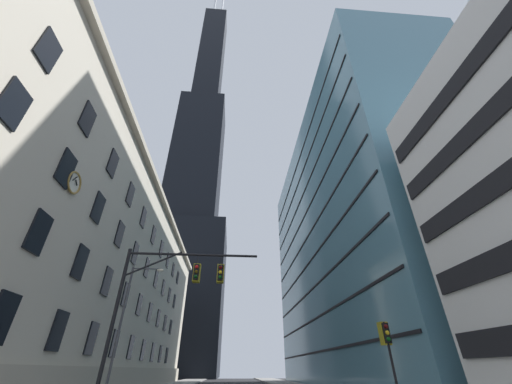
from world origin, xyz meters
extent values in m
cube|color=beige|center=(-19.53, 24.95, 11.43)|extent=(17.06, 61.91, 22.86)
cube|color=#B2A893|center=(-10.75, 24.95, 22.16)|extent=(0.70, 61.91, 0.60)
cube|color=#B2A893|center=(-10.85, 24.95, 1.10)|extent=(0.50, 61.91, 2.20)
cube|color=black|center=(-10.95, 3.00, 4.00)|extent=(0.14, 1.40, 2.20)
cube|color=black|center=(-10.95, 8.00, 4.00)|extent=(0.14, 1.40, 2.20)
cube|color=black|center=(-10.95, 13.00, 4.00)|extent=(0.14, 1.40, 2.20)
cube|color=black|center=(-10.95, 18.00, 4.00)|extent=(0.14, 1.40, 2.20)
cube|color=black|center=(-10.95, 23.00, 4.00)|extent=(0.14, 1.40, 2.20)
cube|color=black|center=(-10.95, 28.00, 4.00)|extent=(0.14, 1.40, 2.20)
cube|color=black|center=(-10.95, 33.00, 4.00)|extent=(0.14, 1.40, 2.20)
cube|color=black|center=(-10.95, 38.00, 4.00)|extent=(0.14, 1.40, 2.20)
cube|color=black|center=(-10.95, 43.00, 4.00)|extent=(0.14, 1.40, 2.20)
cube|color=black|center=(-10.95, 3.00, 8.20)|extent=(0.14, 1.40, 2.20)
cube|color=black|center=(-10.95, 8.00, 8.20)|extent=(0.14, 1.40, 2.20)
cube|color=black|center=(-10.95, 13.00, 8.20)|extent=(0.14, 1.40, 2.20)
cube|color=black|center=(-10.95, 18.00, 8.20)|extent=(0.14, 1.40, 2.20)
cube|color=black|center=(-10.95, 23.00, 8.20)|extent=(0.14, 1.40, 2.20)
cube|color=black|center=(-10.95, 28.00, 8.20)|extent=(0.14, 1.40, 2.20)
cube|color=black|center=(-10.95, 33.00, 8.20)|extent=(0.14, 1.40, 2.20)
cube|color=black|center=(-10.95, 38.00, 8.20)|extent=(0.14, 1.40, 2.20)
cube|color=black|center=(-10.95, 43.00, 8.20)|extent=(0.14, 1.40, 2.20)
cube|color=black|center=(-10.95, -2.00, 12.40)|extent=(0.14, 1.40, 2.20)
cube|color=black|center=(-10.95, 3.00, 12.40)|extent=(0.14, 1.40, 2.20)
cube|color=black|center=(-10.95, 8.00, 12.40)|extent=(0.14, 1.40, 2.20)
cube|color=black|center=(-10.95, 13.00, 12.40)|extent=(0.14, 1.40, 2.20)
cube|color=black|center=(-10.95, 18.00, 12.40)|extent=(0.14, 1.40, 2.20)
cube|color=black|center=(-10.95, 23.00, 12.40)|extent=(0.14, 1.40, 2.20)
cube|color=black|center=(-10.95, 28.00, 12.40)|extent=(0.14, 1.40, 2.20)
cube|color=black|center=(-10.95, 33.00, 12.40)|extent=(0.14, 1.40, 2.20)
cube|color=black|center=(-10.95, 38.00, 12.40)|extent=(0.14, 1.40, 2.20)
cube|color=black|center=(-10.95, 43.00, 12.40)|extent=(0.14, 1.40, 2.20)
cube|color=black|center=(-10.95, -2.00, 16.60)|extent=(0.14, 1.40, 2.20)
cube|color=black|center=(-10.95, 3.00, 16.60)|extent=(0.14, 1.40, 2.20)
cube|color=black|center=(-10.95, 8.00, 16.60)|extent=(0.14, 1.40, 2.20)
cube|color=black|center=(-10.95, 13.00, 16.60)|extent=(0.14, 1.40, 2.20)
cube|color=black|center=(-10.95, 18.00, 16.60)|extent=(0.14, 1.40, 2.20)
cube|color=black|center=(-10.95, 23.00, 16.60)|extent=(0.14, 1.40, 2.20)
cube|color=black|center=(-10.95, 28.00, 16.60)|extent=(0.14, 1.40, 2.20)
cube|color=black|center=(-10.95, 33.00, 16.60)|extent=(0.14, 1.40, 2.20)
cube|color=black|center=(-10.95, 38.00, 16.60)|extent=(0.14, 1.40, 2.20)
cube|color=black|center=(-10.95, 43.00, 16.60)|extent=(0.14, 1.40, 2.20)
torus|color=olive|center=(-10.88, 4.15, 12.12)|extent=(0.14, 1.51, 1.51)
cylinder|color=silver|center=(-10.92, 4.15, 12.12)|extent=(0.05, 1.30, 1.30)
cube|color=black|center=(-10.85, 4.29, 12.22)|extent=(0.03, 0.36, 0.29)
cube|color=black|center=(-10.85, 4.00, 12.35)|extent=(0.03, 0.36, 0.52)
cube|color=black|center=(-17.58, 85.38, 21.99)|extent=(27.66, 27.66, 43.98)
cube|color=black|center=(-17.58, 85.38, 75.96)|extent=(19.36, 19.36, 63.97)
cube|color=black|center=(-17.58, 85.38, 147.92)|extent=(12.45, 12.45, 79.96)
cylinder|color=silver|center=(-20.07, 85.38, 202.10)|extent=(1.20, 1.20, 28.38)
cylinder|color=silver|center=(-15.10, 85.38, 202.10)|extent=(1.20, 1.20, 28.38)
cube|color=black|center=(10.95, -2.05, 9.00)|extent=(0.16, 11.11, 1.10)
cube|color=black|center=(10.95, -2.05, 12.00)|extent=(0.16, 11.11, 1.10)
cube|color=black|center=(10.95, -2.05, 15.00)|extent=(0.16, 11.11, 1.10)
cube|color=teal|center=(18.67, 31.87, 20.57)|extent=(15.34, 51.81, 41.14)
cube|color=black|center=(10.96, 31.87, 4.00)|extent=(0.12, 50.81, 0.24)
cube|color=black|center=(10.96, 31.87, 8.00)|extent=(0.12, 50.81, 0.24)
cube|color=black|center=(10.96, 31.87, 12.00)|extent=(0.12, 50.81, 0.24)
cube|color=black|center=(10.96, 31.87, 16.00)|extent=(0.12, 50.81, 0.24)
cube|color=black|center=(10.96, 31.87, 20.00)|extent=(0.12, 50.81, 0.24)
cube|color=black|center=(10.96, 31.87, 24.00)|extent=(0.12, 50.81, 0.24)
cube|color=black|center=(10.96, 31.87, 28.00)|extent=(0.12, 50.81, 0.24)
cube|color=black|center=(10.96, 31.87, 32.00)|extent=(0.12, 50.81, 0.24)
cube|color=black|center=(10.96, 31.87, 36.00)|extent=(0.12, 50.81, 0.24)
cylinder|color=black|center=(-6.70, 4.85, 4.11)|extent=(0.20, 0.20, 7.93)
cylinder|color=black|center=(-2.93, 4.85, 7.83)|extent=(7.54, 0.14, 0.14)
cylinder|color=black|center=(-5.19, 4.85, 7.23)|extent=(3.10, 0.10, 1.57)
cylinder|color=black|center=(-2.68, 4.85, 7.53)|extent=(0.04, 0.04, 0.60)
cube|color=black|center=(-2.68, 4.85, 6.78)|extent=(0.30, 0.30, 0.90)
cube|color=olive|center=(-2.68, 5.02, 6.78)|extent=(0.40, 0.40, 1.04)
sphere|color=red|center=(-2.68, 4.69, 7.06)|extent=(0.20, 0.20, 0.20)
sphere|color=#4B3A08|center=(-2.68, 4.69, 6.78)|extent=(0.20, 0.20, 0.20)
sphere|color=#083D10|center=(-2.68, 4.69, 6.50)|extent=(0.20, 0.20, 0.20)
cylinder|color=black|center=(-1.29, 4.85, 7.53)|extent=(0.04, 0.04, 0.60)
cube|color=black|center=(-1.29, 4.85, 6.78)|extent=(0.30, 0.30, 0.90)
cube|color=olive|center=(-1.29, 5.02, 6.78)|extent=(0.40, 0.40, 1.04)
sphere|color=#450808|center=(-1.29, 4.69, 7.06)|extent=(0.20, 0.20, 0.20)
sphere|color=yellow|center=(-1.29, 4.69, 6.78)|extent=(0.20, 0.20, 0.20)
sphere|color=#083D10|center=(-1.29, 4.69, 6.50)|extent=(0.20, 0.20, 0.20)
cylinder|color=black|center=(7.09, 3.25, 2.09)|extent=(0.12, 0.12, 3.88)
cube|color=black|center=(7.09, 3.25, 3.53)|extent=(0.30, 0.30, 0.90)
cube|color=olive|center=(7.09, 3.42, 3.53)|extent=(0.40, 0.40, 1.04)
sphere|color=#450808|center=(7.09, 3.09, 3.81)|extent=(0.20, 0.20, 0.20)
sphere|color=yellow|center=(7.09, 3.09, 3.53)|extent=(0.20, 0.20, 0.20)
sphere|color=#083D10|center=(7.09, 3.09, 3.25)|extent=(0.20, 0.20, 0.20)
cylinder|color=#47474C|center=(-8.67, 11.79, 4.63)|extent=(0.18, 0.18, 8.97)
cylinder|color=#47474C|center=(-7.58, 11.79, 8.97)|extent=(2.19, 0.10, 0.10)
ellipsoid|color=#EFE5C6|center=(-6.48, 11.79, 8.87)|extent=(0.56, 0.32, 0.24)
camera|label=1|loc=(-0.52, -11.95, 1.98)|focal=20.19mm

